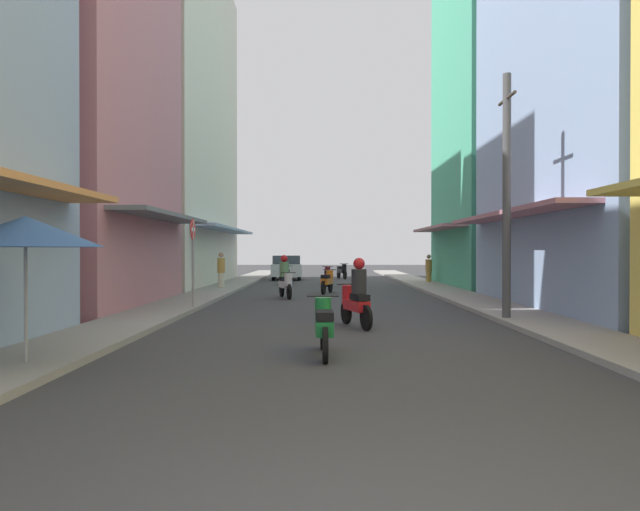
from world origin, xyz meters
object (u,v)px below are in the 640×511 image
at_px(motorbike_white, 285,279).
at_px(vendor_umbrella, 25,232).
at_px(motorbike_black, 342,271).
at_px(pedestrian_far, 221,271).
at_px(motorbike_green, 324,325).
at_px(utility_pole, 507,195).
at_px(motorbike_red, 356,296).
at_px(pedestrian_crossing, 429,269).
at_px(parked_car, 287,267).
at_px(motorbike_orange, 327,281).
at_px(motorbike_maroon, 327,276).
at_px(street_sign_no_entry, 193,251).
at_px(motorbike_silver, 287,275).

relative_size(motorbike_white, vendor_umbrella, 0.79).
bearing_deg(motorbike_black, pedestrian_far, -118.62).
xyz_separation_m(motorbike_green, utility_pole, (4.43, 4.52, 2.58)).
distance_m(motorbike_green, vendor_umbrella, 4.74).
height_order(motorbike_black, utility_pole, utility_pole).
distance_m(motorbike_red, pedestrian_crossing, 17.82).
bearing_deg(motorbike_black, motorbike_red, -91.02).
distance_m(motorbike_black, parked_car, 3.46).
bearing_deg(pedestrian_crossing, motorbike_white, -127.41).
xyz_separation_m(motorbike_orange, motorbike_maroon, (0.04, 5.23, 0.00)).
bearing_deg(vendor_umbrella, street_sign_no_entry, 86.41).
bearing_deg(parked_car, motorbike_red, -82.33).
bearing_deg(vendor_umbrella, parked_car, 85.51).
xyz_separation_m(parked_car, utility_pole, (6.64, -21.00, 2.34)).
bearing_deg(motorbike_black, utility_pole, -81.43).
bearing_deg(pedestrian_far, motorbike_orange, -21.94).
distance_m(motorbike_silver, utility_pole, 17.20).
bearing_deg(vendor_umbrella, motorbike_silver, 83.51).
xyz_separation_m(motorbike_green, vendor_umbrella, (-4.32, -1.24, 1.51)).
relative_size(motorbike_red, pedestrian_crossing, 1.14).
distance_m(pedestrian_far, street_sign_no_entry, 8.81).
distance_m(motorbike_green, street_sign_no_entry, 8.27).
bearing_deg(motorbike_silver, motorbike_orange, -71.92).
bearing_deg(pedestrian_crossing, motorbike_red, -105.41).
relative_size(pedestrian_far, street_sign_no_entry, 0.63).
height_order(motorbike_silver, street_sign_no_entry, street_sign_no_entry).
bearing_deg(parked_car, motorbike_orange, -78.24).
xyz_separation_m(motorbike_black, motorbike_maroon, (-0.94, -6.96, 0.00)).
bearing_deg(street_sign_no_entry, pedestrian_crossing, 55.58).
distance_m(motorbike_green, motorbike_silver, 20.40).
xyz_separation_m(motorbike_maroon, parked_car, (-2.41, 6.16, 0.24)).
bearing_deg(parked_car, vendor_umbrella, -94.49).
relative_size(motorbike_red, utility_pole, 0.29).
bearing_deg(motorbike_red, motorbike_green, -101.61).
bearing_deg(motorbike_black, motorbike_white, -99.93).
bearing_deg(motorbike_red, motorbike_silver, 98.84).
distance_m(motorbike_silver, parked_car, 5.22).
xyz_separation_m(motorbike_red, motorbike_maroon, (-0.54, 15.77, -0.20)).
xyz_separation_m(motorbike_green, motorbike_silver, (-1.86, 20.31, 0.00)).
bearing_deg(motorbike_white, pedestrian_far, 126.16).
relative_size(motorbike_orange, motorbike_white, 1.01).
bearing_deg(pedestrian_far, motorbike_white, -53.84).
bearing_deg(street_sign_no_entry, motorbike_orange, 60.15).
relative_size(motorbike_silver, motorbike_maroon, 1.00).
height_order(motorbike_green, vendor_umbrella, vendor_umbrella).
distance_m(motorbike_maroon, utility_pole, 15.64).
relative_size(motorbike_black, street_sign_no_entry, 0.66).
distance_m(motorbike_black, motorbike_maroon, 7.02).
height_order(motorbike_black, parked_car, parked_car).
height_order(motorbike_green, street_sign_no_entry, street_sign_no_entry).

